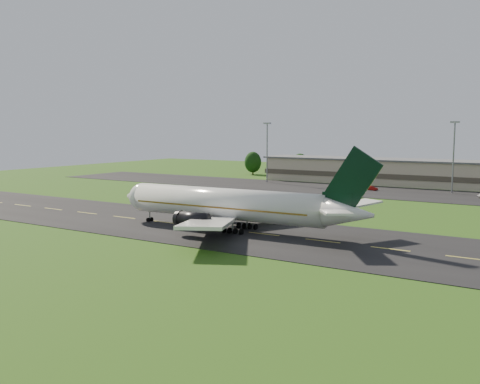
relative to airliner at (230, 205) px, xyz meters
The scene contains 9 objects.
ground 18.67m from the airliner, ahead, with size 360.00×360.00×0.00m, color #224C13.
taxiway 18.65m from the airliner, ahead, with size 220.00×30.00×0.10m, color black.
apron 74.35m from the airliner, 75.90° to the left, with size 260.00×30.00×0.10m, color black.
airliner is the anchor object (origin of this frame).
terminal 99.22m from the airliner, 75.72° to the left, with size 145.00×16.00×8.40m.
light_mast_west 88.45m from the airliner, 114.78° to the left, with size 2.40×1.20×20.35m.
light_mast_centre 83.62m from the airliner, 73.90° to the left, with size 2.40×1.20×20.35m.
service_vehicle_a 67.69m from the airliner, 90.93° to the left, with size 1.57×3.91×1.33m, color orange.
service_vehicle_b 74.97m from the airliner, 88.88° to the left, with size 1.30×3.73×1.23m, color maroon.
Camera 1 is at (33.74, -79.31, 18.15)m, focal length 40.00 mm.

